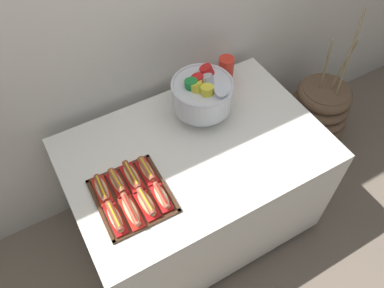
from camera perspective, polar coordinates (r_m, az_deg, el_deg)
ground_plane at (r=2.62m, az=0.45°, el=-11.15°), size 10.00×10.00×0.00m
back_wall at (r=1.98m, az=-7.73°, el=19.86°), size 6.00×0.10×2.60m
buffet_table at (r=2.26m, az=0.51°, el=-6.35°), size 1.34×0.88×0.79m
floor_vase at (r=2.95m, az=18.03°, el=3.90°), size 0.45×0.45×1.13m
serving_tray at (r=1.81m, az=-8.89°, el=-7.71°), size 0.34×0.37×0.01m
hot_dog_0 at (r=1.73m, az=-11.40°, el=-10.73°), size 0.06×0.17×0.06m
hot_dog_1 at (r=1.74m, az=-9.08°, el=-9.79°), size 0.07×0.18×0.06m
hot_dog_2 at (r=1.74m, az=-6.81°, el=-8.75°), size 0.07×0.17×0.06m
hot_dog_3 at (r=1.76m, az=-4.56°, el=-7.83°), size 0.06×0.15×0.06m
hot_dog_4 at (r=1.82m, az=-13.28°, el=-6.62°), size 0.07×0.17×0.06m
hot_dog_5 at (r=1.82m, az=-11.11°, el=-5.65°), size 0.06×0.16×0.06m
hot_dog_6 at (r=1.83m, az=-8.93°, el=-4.79°), size 0.07×0.18×0.06m
hot_dog_7 at (r=1.84m, az=-6.79°, el=-3.90°), size 0.06×0.16×0.06m
punch_bowl at (r=2.00m, az=1.61°, el=7.49°), size 0.33×0.33×0.27m
cup_stack at (r=2.22m, az=5.04°, el=10.68°), size 0.09×0.09×0.19m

